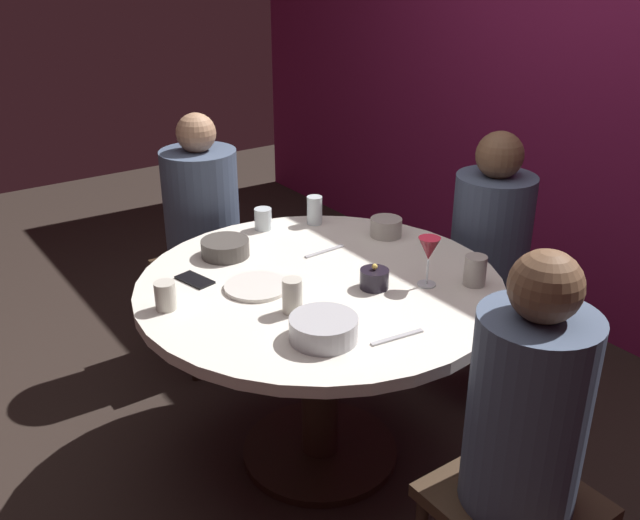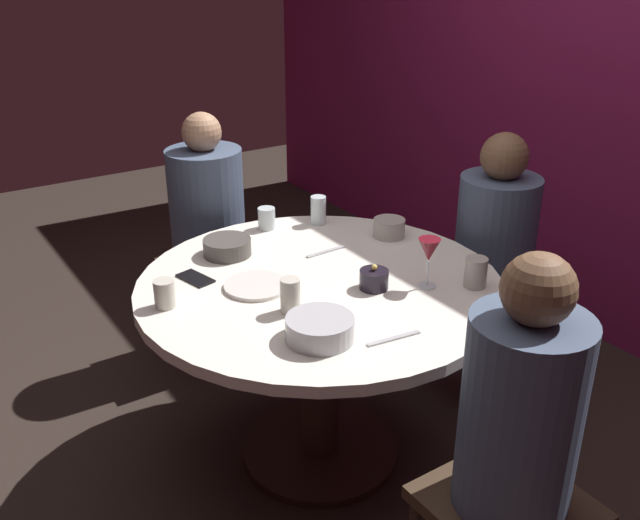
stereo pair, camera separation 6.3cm
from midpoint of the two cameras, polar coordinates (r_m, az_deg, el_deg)
ground_plane at (r=2.86m, az=0.65°, el=-15.35°), size 8.00×8.00×0.00m
dining_table at (r=2.53m, az=0.72°, el=-5.05°), size 1.28×1.28×0.75m
seated_diner_left at (r=3.20m, az=-8.56°, el=3.86°), size 0.40×0.40×1.17m
seated_diner_back at (r=3.00m, az=14.60°, el=1.75°), size 0.40×0.40×1.16m
seated_diner_right at (r=1.89m, az=16.78°, el=-12.41°), size 0.40×0.40×1.19m
candle_holder at (r=2.39m, az=5.14°, el=-1.57°), size 0.10×0.10×0.09m
wine_glass at (r=2.39m, az=9.55°, el=0.63°), size 0.08×0.08×0.18m
dinner_plate at (r=2.41m, az=-4.41°, el=-2.09°), size 0.22×0.22×0.01m
cell_phone at (r=2.49m, az=-9.35°, el=-1.48°), size 0.15×0.10×0.01m
bowl_serving_large at (r=2.09m, az=0.85°, el=-5.58°), size 0.21×0.21×0.07m
bowl_salad_center at (r=2.82m, az=6.25°, el=2.60°), size 0.13×0.13×0.07m
bowl_small_white at (r=2.66m, az=-6.85°, el=1.05°), size 0.18×0.18×0.06m
cup_near_candle at (r=2.46m, az=13.21°, el=-0.99°), size 0.08×0.08×0.10m
cup_by_left_diner at (r=2.93m, az=0.48°, el=4.05°), size 0.06×0.06×0.12m
cup_by_right_diner at (r=2.23m, az=-1.61°, el=-2.90°), size 0.06×0.06×0.12m
cup_center_front at (r=2.89m, az=-3.72°, el=3.38°), size 0.07×0.07×0.09m
cup_far_edge at (r=2.31m, az=-11.71°, el=-2.69°), size 0.07×0.07×0.09m
fork_near_plate at (r=2.12m, az=6.84°, el=-6.33°), size 0.04×0.18×0.01m
knife_near_plate at (r=2.67m, az=1.20°, el=0.69°), size 0.02×0.18×0.01m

